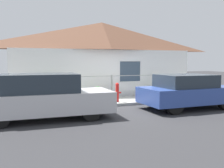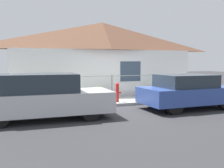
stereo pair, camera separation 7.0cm
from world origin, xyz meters
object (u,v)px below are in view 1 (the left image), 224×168
object	(u,v)px
car_right	(187,91)
fire_hydrant	(117,92)
potted_plant_corner	(159,88)
potted_plant_by_fence	(51,92)
potted_plant_near_hydrant	(98,93)
car_left	(44,97)

from	to	relation	value
car_right	fire_hydrant	size ratio (longest dim) A/B	4.59
car_right	potted_plant_corner	distance (m)	2.82
fire_hydrant	potted_plant_corner	size ratio (longest dim) A/B	1.18
potted_plant_by_fence	car_right	bearing A→B (deg)	-29.03
potted_plant_near_hydrant	fire_hydrant	bearing A→B (deg)	-54.77
car_right	fire_hydrant	distance (m)	2.85
car_left	potted_plant_corner	xyz separation A→B (m)	(5.75, 2.79, -0.21)
car_left	car_right	distance (m)	5.38
car_left	potted_plant_near_hydrant	distance (m)	3.62
fire_hydrant	potted_plant_by_fence	distance (m)	2.82
fire_hydrant	potted_plant_near_hydrant	world-z (taller)	fire_hydrant
fire_hydrant	potted_plant_near_hydrant	distance (m)	1.05
car_right	potted_plant_by_fence	bearing A→B (deg)	149.07
car_left	potted_plant_corner	world-z (taller)	car_left
potted_plant_by_fence	potted_plant_corner	xyz separation A→B (m)	(5.26, 0.08, -0.02)
potted_plant_corner	car_right	bearing A→B (deg)	-97.42
fire_hydrant	potted_plant_corner	world-z (taller)	fire_hydrant
potted_plant_by_fence	car_left	bearing A→B (deg)	-100.28
fire_hydrant	potted_plant_by_fence	world-z (taller)	fire_hydrant
potted_plant_by_fence	potted_plant_corner	size ratio (longest dim) A/B	1.05
potted_plant_near_hydrant	potted_plant_by_fence	world-z (taller)	potted_plant_by_fence
fire_hydrant	potted_plant_corner	xyz separation A→B (m)	(2.62, 1.06, -0.05)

